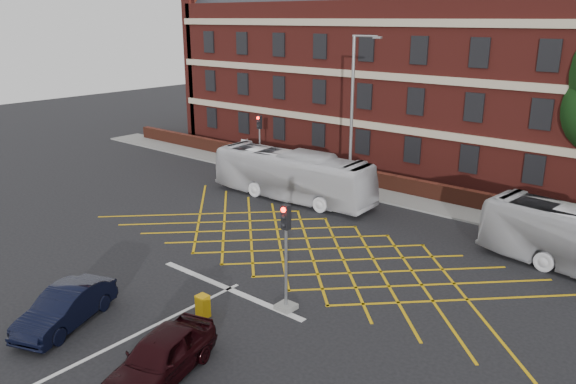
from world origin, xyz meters
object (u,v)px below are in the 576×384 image
Objects in this scene: traffic_light_far at (260,151)px; street_lamp at (352,147)px; car_maroon at (160,357)px; traffic_light_near at (286,268)px; utility_cabinet at (203,306)px; car_navy at (66,307)px; direction_signs at (247,150)px; bus_left at (292,175)px.

street_lamp is at bearing -7.79° from traffic_light_far.
car_maroon is 24.01m from traffic_light_far.
car_maroon is at bearing -91.98° from traffic_light_near.
car_navy is at bearing -133.63° from utility_cabinet.
street_lamp reaches higher than traffic_light_near.
car_maroon is at bearing -19.07° from car_navy.
direction_signs reaches higher than car_maroon.
street_lamp is (3.17, 1.69, 1.98)m from bus_left.
direction_signs is (-10.55, 1.92, -2.11)m from street_lamp.
bus_left is 2.54× the size of traffic_light_far.
traffic_light_near reaches higher than car_maroon.
street_lamp is 11.14× the size of utility_cabinet.
traffic_light_far is at bearing -20.46° from direction_signs.
traffic_light_far is 0.43× the size of street_lamp.
street_lamp is at bearing 113.65° from traffic_light_near.
traffic_light_near is 21.66m from direction_signs.
direction_signs is at bearing 61.18° from bus_left.
car_maroon is 25.80m from direction_signs.
traffic_light_near is at bearing -144.22° from bus_left.
utility_cabinet is at bearing -50.40° from direction_signs.
car_maroon is 1.04× the size of traffic_light_near.
traffic_light_far is at bearing 126.56° from utility_cabinet.
traffic_light_near is at bearing 72.41° from car_maroon.
direction_signs is at bearing 137.89° from traffic_light_near.
utility_cabinet is at bearing -76.94° from street_lamp.
bus_left is at bearing 128.54° from traffic_light_near.
street_lamp reaches higher than traffic_light_far.
bus_left is at bearing -26.07° from direction_signs.
traffic_light_near is (5.45, 6.04, 1.06)m from car_navy.
car_navy is at bearing -89.79° from street_lamp.
car_maroon is at bearing -52.04° from direction_signs.
traffic_light_near reaches higher than car_navy.
bus_left is 2.45× the size of car_maroon.
utility_cabinet is at bearing -129.57° from traffic_light_near.
car_navy is 1.00× the size of traffic_light_far.
street_lamp is at bearing 103.06° from utility_cabinet.
car_navy is at bearing -171.94° from bus_left.
street_lamp is (-0.07, 18.65, 2.78)m from car_navy.
street_lamp is 15.75m from utility_cabinet.
direction_signs is at bearing 112.35° from car_maroon.
bus_left is at bearing 79.27° from car_navy.
bus_left is 12.20× the size of utility_cabinet.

